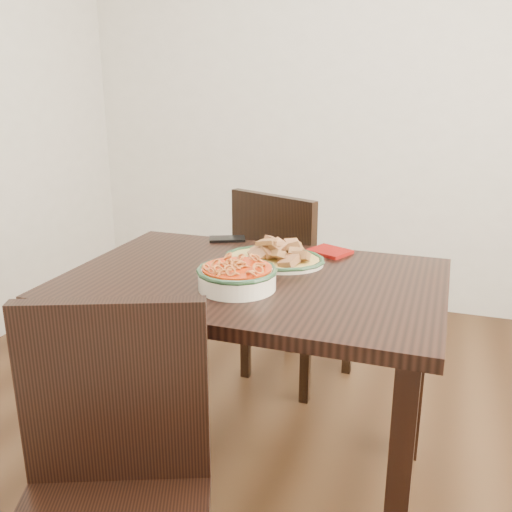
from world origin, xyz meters
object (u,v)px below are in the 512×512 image
(fish_plate, at_px, (274,250))
(noodle_bowl, at_px, (237,274))
(smartphone, at_px, (227,239))
(chair_far, at_px, (288,279))
(chair_near, at_px, (111,489))
(dining_table, at_px, (254,307))

(fish_plate, distance_m, noodle_bowl, 0.27)
(noodle_bowl, distance_m, smartphone, 0.53)
(chair_far, height_order, smartphone, chair_far)
(noodle_bowl, bearing_deg, chair_far, 95.20)
(chair_far, bearing_deg, fish_plate, 122.53)
(chair_near, distance_m, smartphone, 1.13)
(noodle_bowl, height_order, smartphone, noodle_bowl)
(dining_table, relative_size, fish_plate, 3.46)
(fish_plate, xyz_separation_m, smartphone, (-0.25, 0.20, -0.04))
(dining_table, xyz_separation_m, noodle_bowl, (-0.01, -0.12, 0.15))
(fish_plate, bearing_deg, noodle_bowl, -95.99)
(chair_far, height_order, chair_near, same)
(chair_far, height_order, fish_plate, chair_far)
(fish_plate, height_order, smartphone, fish_plate)
(chair_near, bearing_deg, fish_plate, 62.21)
(smartphone, bearing_deg, dining_table, -80.37)
(dining_table, xyz_separation_m, chair_near, (-0.07, -0.73, -0.15))
(chair_near, bearing_deg, dining_table, 62.38)
(chair_near, height_order, noodle_bowl, chair_near)
(chair_far, xyz_separation_m, fish_plate, (0.10, -0.53, 0.30))
(dining_table, distance_m, chair_far, 0.71)
(dining_table, distance_m, noodle_bowl, 0.19)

